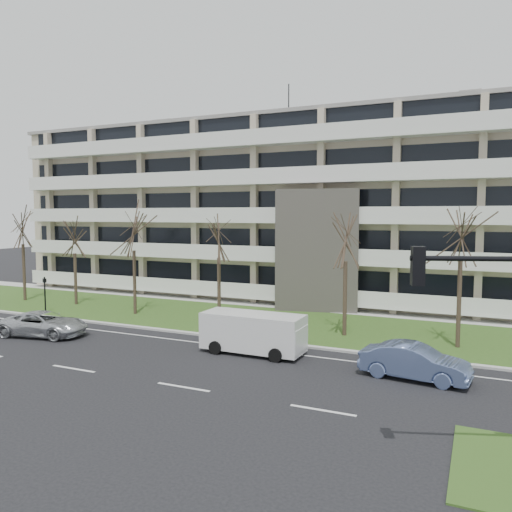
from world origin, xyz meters
The scene contains 16 objects.
ground centered at (0.00, 0.00, 0.00)m, with size 160.00×160.00×0.00m, color black.
grass_verge centered at (0.00, 13.00, 0.03)m, with size 90.00×10.00×0.06m, color #2A4918.
curb centered at (0.00, 8.00, 0.06)m, with size 90.00×0.35×0.12m, color #B2B2AD.
sidewalk centered at (0.00, 18.50, 0.04)m, with size 90.00×2.00×0.08m, color #B2B2AD.
lane_edge_line centered at (0.00, 6.50, 0.01)m, with size 90.00×0.12×0.01m, color white.
apartment_building centered at (-0.01, 25.32, 7.61)m, with size 60.50×15.10×18.75m.
silver_pickup centered at (-12.29, 4.08, 0.72)m, with size 2.38×5.16×1.43m, color silver.
blue_sedan centered at (8.61, 5.02, 0.77)m, with size 1.62×4.64×1.53m, color #687DB4.
white_van centered at (0.57, 5.84, 1.24)m, with size 5.34×2.24×2.06m.
pedestrian_signal centered at (-17.70, 9.21, 1.68)m, with size 0.30×0.27×2.64m.
tree_0 centered at (-23.32, 12.29, 6.54)m, with size 4.21×4.21×8.41m.
tree_1 centered at (-18.04, 12.59, 5.69)m, with size 3.66×3.66×7.32m.
tree_2 centered at (-11.36, 11.42, 6.39)m, with size 4.11×4.11×8.22m.
tree_3 centered at (-4.73, 11.82, 5.97)m, with size 3.84×3.84×7.67m.
tree_4 centered at (3.91, 11.34, 6.16)m, with size 3.96×3.96×7.92m.
tree_5 centered at (10.12, 11.22, 6.66)m, with size 4.28×4.28×8.56m.
Camera 1 is at (11.06, -17.15, 7.17)m, focal length 35.00 mm.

